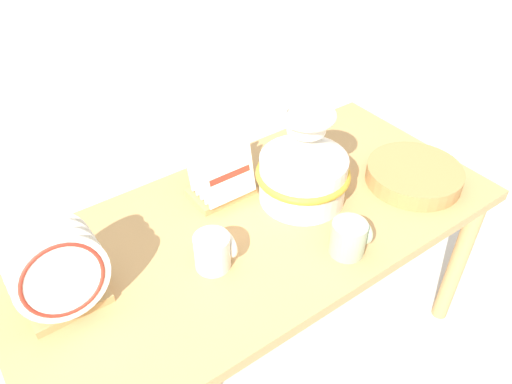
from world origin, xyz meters
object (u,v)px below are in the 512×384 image
wicker_charger_stack (414,175)px  mug_sage_glaze (350,237)px  ceramic_vase (304,164)px  dish_rack_round_plates (60,277)px  dish_rack_square_plates (220,176)px  mug_cream_glaze (214,251)px

wicker_charger_stack → mug_sage_glaze: 0.39m
ceramic_vase → dish_rack_round_plates: ceramic_vase is taller
dish_rack_square_plates → wicker_charger_stack: 0.60m
ceramic_vase → dish_rack_round_plates: bearing=178.9°
ceramic_vase → dish_rack_square_plates: ceramic_vase is taller
wicker_charger_stack → mug_sage_glaze: mug_sage_glaze is taller
wicker_charger_stack → mug_cream_glaze: bearing=174.4°
dish_rack_square_plates → mug_cream_glaze: 0.29m
wicker_charger_stack → ceramic_vase: bearing=156.6°
ceramic_vase → mug_sage_glaze: 0.26m
dish_rack_round_plates → ceramic_vase: bearing=-1.1°
ceramic_vase → mug_cream_glaze: ceramic_vase is taller
wicker_charger_stack → mug_cream_glaze: 0.69m
wicker_charger_stack → dish_rack_round_plates: bearing=171.4°
ceramic_vase → mug_cream_glaze: bearing=-167.9°
mug_sage_glaze → dish_rack_square_plates: bearing=110.1°
dish_rack_round_plates → dish_rack_square_plates: (0.52, 0.14, -0.03)m
dish_rack_round_plates → wicker_charger_stack: 1.05m
ceramic_vase → mug_cream_glaze: 0.37m
ceramic_vase → wicker_charger_stack: bearing=-23.4°
ceramic_vase → wicker_charger_stack: ceramic_vase is taller
ceramic_vase → wicker_charger_stack: (0.33, -0.14, -0.10)m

